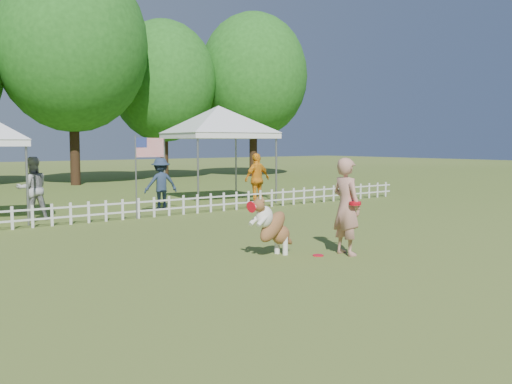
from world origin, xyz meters
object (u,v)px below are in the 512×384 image
at_px(dog, 273,226).
at_px(spectator_b, 161,184).
at_px(spectator_c, 257,179).
at_px(flag_pole, 136,178).
at_px(canopy_tent_right, 219,155).
at_px(handler, 346,206).
at_px(spectator_a, 32,189).
at_px(frisbee_on_turf, 318,255).

bearing_deg(dog, spectator_b, 65.42).
bearing_deg(spectator_c, flag_pole, 4.02).
relative_size(canopy_tent_right, spectator_b, 2.05).
height_order(dog, flag_pole, flag_pole).
bearing_deg(handler, spectator_b, -0.22).
bearing_deg(spectator_a, dog, 108.74).
bearing_deg(spectator_b, spectator_a, 14.64).
distance_m(canopy_tent_right, spectator_b, 3.13).
height_order(canopy_tent_right, spectator_c, canopy_tent_right).
relative_size(flag_pole, spectator_c, 1.30).
bearing_deg(spectator_b, canopy_tent_right, -152.37).
xyz_separation_m(flag_pole, spectator_a, (-2.46, 1.54, -0.30)).
distance_m(frisbee_on_turf, spectator_b, 9.03).
bearing_deg(frisbee_on_turf, flag_pole, 93.41).
distance_m(dog, spectator_a, 8.43).
bearing_deg(frisbee_on_turf, spectator_a, 108.41).
height_order(frisbee_on_turf, flag_pole, flag_pole).
bearing_deg(frisbee_on_turf, dog, 144.05).
relative_size(dog, frisbee_on_turf, 5.40).
xyz_separation_m(handler, canopy_tent_right, (3.67, 9.96, 0.79)).
height_order(frisbee_on_turf, spectator_b, spectator_b).
bearing_deg(spectator_b, handler, 96.55).
height_order(handler, flag_pole, flag_pole).
xyz_separation_m(dog, frisbee_on_turf, (0.71, -0.52, -0.58)).
height_order(canopy_tent_right, flag_pole, canopy_tent_right).
relative_size(frisbee_on_turf, spectator_a, 0.12).
distance_m(canopy_tent_right, spectator_c, 2.08).
xyz_separation_m(handler, dog, (-1.24, 0.76, -0.37)).
distance_m(handler, canopy_tent_right, 10.65).
height_order(handler, frisbee_on_turf, handler).
bearing_deg(spectator_c, dog, 49.96).
distance_m(dog, spectator_b, 8.62).
height_order(spectator_a, spectator_b, spectator_a).
height_order(dog, spectator_b, spectator_b).
relative_size(handler, canopy_tent_right, 0.55).
height_order(flag_pole, spectator_c, flag_pole).
distance_m(dog, frisbee_on_turf, 1.05).
bearing_deg(handler, dog, 63.32).
xyz_separation_m(dog, spectator_a, (-2.17, 8.14, 0.32)).
bearing_deg(canopy_tent_right, spectator_b, -156.39).
xyz_separation_m(dog, canopy_tent_right, (4.91, 9.21, 1.16)).
xyz_separation_m(handler, flag_pole, (-0.95, 7.36, 0.24)).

